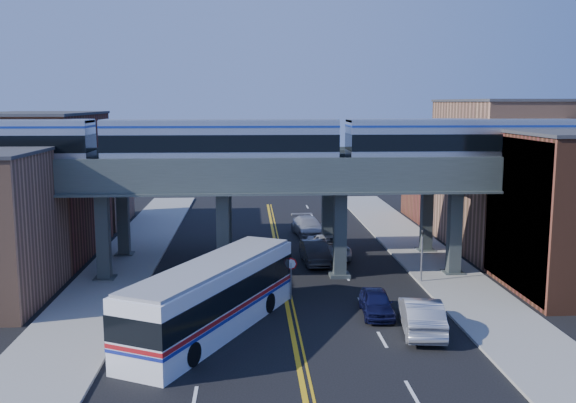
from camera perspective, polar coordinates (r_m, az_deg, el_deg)
name	(u,v)px	position (r m, az deg, el deg)	size (l,w,h in m)	color
ground	(289,316)	(36.85, 0.10, -10.12)	(120.00, 120.00, 0.00)	black
sidewalk_west	(119,272)	(47.26, -14.83, -6.04)	(5.00, 70.00, 0.16)	gray
sidewalk_east	(437,267)	(48.32, 13.14, -5.65)	(5.00, 70.00, 0.16)	gray
building_west_b	(40,186)	(53.73, -21.16, 1.32)	(8.00, 14.00, 11.00)	brown
building_west_c	(83,184)	(66.31, -17.73, 1.50)	(8.00, 10.00, 8.00)	#9A6C50
building_east_a	(576,213)	(44.51, 24.25, -0.96)	(8.00, 10.00, 10.00)	brown
building_east_b	(503,176)	(55.17, 18.56, 2.16)	(8.00, 14.00, 12.00)	#9A6C50
building_east_c	(452,176)	(67.48, 14.38, 2.19)	(8.00, 10.00, 9.00)	brown
mural_panel	(515,218)	(42.86, 19.55, -1.38)	(0.10, 9.50, 9.50)	teal
elevated_viaduct_near	(282,185)	(43.19, -0.57, 1.52)	(52.00, 3.60, 7.40)	#3B4544
elevated_viaduct_far	(277,173)	(50.14, -0.98, 2.53)	(52.00, 3.60, 7.40)	#3B4544
transit_train	(221,143)	(42.91, -5.95, 5.21)	(47.86, 3.00, 3.50)	black
stop_sign	(291,272)	(39.22, 0.26, -6.26)	(0.76, 0.09, 2.63)	slate
traffic_signal	(422,250)	(43.44, 11.83, -4.22)	(0.15, 0.18, 4.10)	slate
transit_bus	(213,298)	(34.19, -6.65, -8.48)	(8.95, 13.67, 3.55)	white
car_lane_a	(377,303)	(37.08, 7.88, -8.90)	(1.71, 4.25, 1.45)	black
car_lane_b	(315,253)	(48.10, 2.43, -4.57)	(1.76, 5.04, 1.66)	#323234
car_lane_c	(329,247)	(50.27, 3.63, -4.02)	(2.68, 5.80, 1.61)	silver
car_lane_d	(308,227)	(57.92, 1.81, -2.25)	(2.36, 5.81, 1.69)	#9C9CA0
car_parked_curb	(421,315)	(34.79, 11.77, -9.88)	(1.94, 5.57, 1.83)	#98989C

